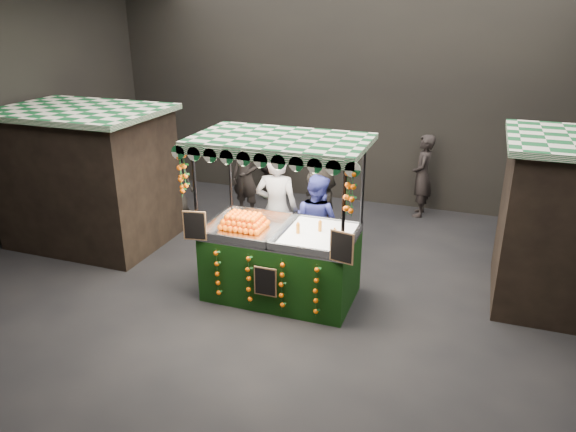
% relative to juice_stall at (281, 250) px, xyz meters
% --- Properties ---
extents(ground, '(12.00, 12.00, 0.00)m').
position_rel_juice_stall_xyz_m(ground, '(0.17, -0.14, -0.80)').
color(ground, black).
rests_on(ground, ground).
extents(market_hall, '(12.10, 10.10, 5.05)m').
position_rel_juice_stall_xyz_m(market_hall, '(0.17, -0.14, 2.58)').
color(market_hall, black).
rests_on(market_hall, ground).
extents(neighbour_stall_left, '(3.00, 2.20, 2.60)m').
position_rel_juice_stall_xyz_m(neighbour_stall_left, '(-4.23, 0.86, 0.50)').
color(neighbour_stall_left, black).
rests_on(neighbour_stall_left, ground).
extents(juice_stall, '(2.66, 1.57, 2.58)m').
position_rel_juice_stall_xyz_m(juice_stall, '(0.00, 0.00, 0.00)').
color(juice_stall, black).
rests_on(juice_stall, ground).
extents(vendor_grey, '(0.81, 0.59, 2.06)m').
position_rel_juice_stall_xyz_m(vendor_grey, '(-0.48, 1.10, 0.22)').
color(vendor_grey, gray).
rests_on(vendor_grey, ground).
extents(vendor_blue, '(1.02, 0.91, 1.73)m').
position_rel_juice_stall_xyz_m(vendor_blue, '(0.24, 1.13, 0.06)').
color(vendor_blue, navy).
rests_on(vendor_blue, ground).
extents(shopper_0, '(0.70, 0.52, 1.77)m').
position_rel_juice_stall_xyz_m(shopper_0, '(-1.94, 3.06, 0.08)').
color(shopper_0, black).
rests_on(shopper_0, ground).
extents(shopper_1, '(0.98, 1.00, 1.62)m').
position_rel_juice_stall_xyz_m(shopper_1, '(3.60, 1.71, 0.01)').
color(shopper_1, black).
rests_on(shopper_1, ground).
extents(shopper_2, '(1.09, 0.92, 1.75)m').
position_rel_juice_stall_xyz_m(shopper_2, '(-1.82, 4.19, 0.07)').
color(shopper_2, black).
rests_on(shopper_2, ground).
extents(shopper_3, '(1.06, 1.31, 1.77)m').
position_rel_juice_stall_xyz_m(shopper_3, '(3.70, 2.84, 0.08)').
color(shopper_3, black).
rests_on(shopper_3, ground).
extents(shopper_4, '(0.79, 0.54, 1.56)m').
position_rel_juice_stall_xyz_m(shopper_4, '(-3.50, 2.72, -0.03)').
color(shopper_4, '#2B2723').
rests_on(shopper_4, ground).
extents(shopper_6, '(0.46, 0.67, 1.81)m').
position_rel_juice_stall_xyz_m(shopper_6, '(1.64, 4.39, 0.10)').
color(shopper_6, '#292221').
rests_on(shopper_6, ground).
extents(shopper_7, '(1.01, 1.76, 1.81)m').
position_rel_juice_stall_xyz_m(shopper_7, '(0.15, 1.66, 0.10)').
color(shopper_7, black).
rests_on(shopper_7, ground).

